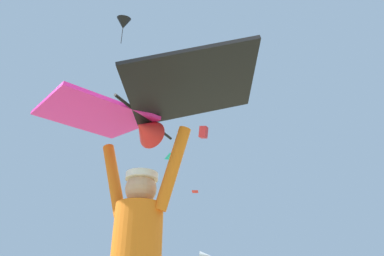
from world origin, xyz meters
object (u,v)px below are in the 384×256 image
(held_stunt_kite, at_px, (140,108))
(distant_kite_black_mid_right, at_px, (123,24))
(distant_kite_teal_high_left, at_px, (171,156))
(distant_kite_black_low_right, at_px, (144,104))
(distant_kite_red_far_center, at_px, (203,132))
(distant_kite_red_high_right, at_px, (195,191))

(held_stunt_kite, distance_m, distant_kite_black_mid_right, 20.38)
(held_stunt_kite, relative_size, distant_kite_teal_high_left, 2.12)
(held_stunt_kite, height_order, distant_kite_black_mid_right, distant_kite_black_mid_right)
(distant_kite_black_low_right, height_order, distant_kite_red_far_center, distant_kite_red_far_center)
(distant_kite_black_low_right, xyz_separation_m, distant_kite_red_high_right, (1.60, 8.21, -4.20))
(distant_kite_red_far_center, bearing_deg, distant_kite_black_mid_right, -90.19)
(distant_kite_teal_high_left, distance_m, distant_kite_black_mid_right, 11.08)
(distant_kite_black_low_right, relative_size, distant_kite_red_far_center, 0.55)
(held_stunt_kite, xyz_separation_m, distant_kite_red_high_right, (-6.32, 25.47, 7.67))
(distant_kite_black_mid_right, distance_m, distant_kite_red_high_right, 15.10)
(held_stunt_kite, distance_m, distant_kite_teal_high_left, 25.14)
(distant_kite_black_mid_right, height_order, distant_kite_red_high_right, distant_kite_black_mid_right)
(distant_kite_black_mid_right, distance_m, distant_kite_black_low_right, 5.86)
(distant_kite_black_mid_right, xyz_separation_m, distant_kite_red_far_center, (0.07, 21.22, 2.88))
(distant_kite_teal_high_left, distance_m, distant_kite_red_high_right, 4.12)
(distant_kite_red_high_right, bearing_deg, held_stunt_kite, -76.06)
(distant_kite_red_high_right, bearing_deg, distant_kite_black_low_right, -101.05)
(distant_kite_teal_high_left, bearing_deg, distant_kite_red_high_right, 72.92)
(distant_kite_black_mid_right, height_order, distant_kite_red_far_center, distant_kite_red_far_center)
(held_stunt_kite, xyz_separation_m, distant_kite_red_far_center, (-7.34, 33.33, 17.50))
(distant_kite_red_far_center, bearing_deg, held_stunt_kite, -77.57)
(distant_kite_teal_high_left, xyz_separation_m, distant_kite_red_high_right, (1.06, 3.46, -1.97))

